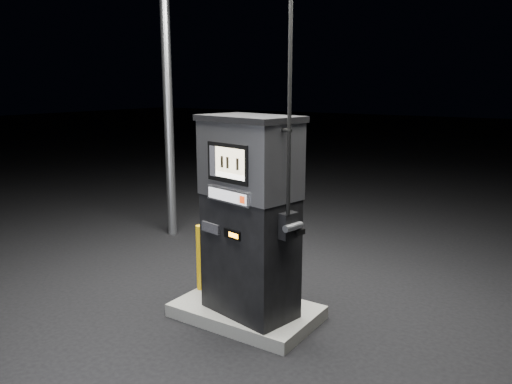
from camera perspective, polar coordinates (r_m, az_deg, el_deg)
The scene contains 5 objects.
ground at distance 5.96m, azimuth -1.11°, elevation -14.12°, with size 80.00×80.00×0.00m, color black.
pump_island at distance 5.93m, azimuth -1.11°, elevation -13.47°, with size 1.60×1.00×0.15m, color #60605C.
fuel_dispenser at distance 5.37m, azimuth -0.71°, elevation -2.63°, with size 1.26×0.85×4.52m.
bollard_left at distance 6.22m, azimuth -6.34°, elevation -7.45°, with size 0.11×0.11×0.82m, color #E3A90C.
bollard_right at distance 5.47m, azimuth 3.86°, elevation -9.57°, with size 0.12×0.12×0.94m, color #E3A90C.
Camera 1 is at (3.04, -4.40, 2.64)m, focal length 35.00 mm.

